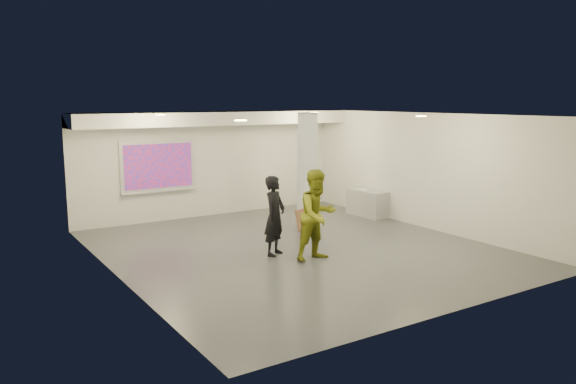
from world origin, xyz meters
TOP-DOWN VIEW (x-y plane):
  - floor at (0.00, 0.00)m, footprint 8.00×9.00m
  - ceiling at (0.00, 0.00)m, footprint 8.00×9.00m
  - wall_back at (0.00, 4.50)m, footprint 8.00×0.01m
  - wall_front at (0.00, -4.50)m, footprint 8.00×0.01m
  - wall_left at (-4.00, 0.00)m, footprint 0.01×9.00m
  - wall_right at (4.00, 0.00)m, footprint 0.01×9.00m
  - soffit_band at (0.00, 3.95)m, footprint 8.00×1.10m
  - downlight_nw at (-2.20, 2.50)m, footprint 0.22×0.22m
  - downlight_ne at (2.20, 2.50)m, footprint 0.22×0.22m
  - downlight_sw at (-2.20, -1.50)m, footprint 0.22×0.22m
  - downlight_se at (2.20, -1.50)m, footprint 0.22×0.22m
  - column at (1.50, 1.80)m, footprint 0.52×0.52m
  - projection_screen at (-1.60, 4.45)m, footprint 2.10×0.13m
  - credenza at (3.72, 1.95)m, footprint 0.57×1.30m
  - papers_stack at (3.69, 2.13)m, footprint 0.31×0.36m
  - cardboard_back at (1.15, 1.48)m, footprint 0.53×0.34m
  - cardboard_front at (1.19, 1.50)m, footprint 0.46×0.23m
  - woman at (-0.68, -0.12)m, footprint 0.75×0.69m
  - man at (-0.12, -0.92)m, footprint 0.99×0.80m

SIDE VIEW (x-z plane):
  - floor at x=0.00m, z-range -0.01..0.01m
  - cardboard_front at x=1.19m, z-range 0.00..0.48m
  - cardboard_back at x=1.15m, z-range 0.00..0.55m
  - credenza at x=3.72m, z-range 0.00..0.75m
  - papers_stack at x=3.69m, z-range 0.75..0.77m
  - woman at x=-0.68m, z-range 0.00..1.73m
  - man at x=-0.12m, z-range 0.00..1.92m
  - wall_back at x=0.00m, z-range 0.00..3.00m
  - wall_front at x=0.00m, z-range 0.00..3.00m
  - wall_left at x=-4.00m, z-range 0.00..3.00m
  - wall_right at x=4.00m, z-range 0.00..3.00m
  - column at x=1.50m, z-range 0.00..3.00m
  - projection_screen at x=-1.60m, z-range 0.82..2.24m
  - soffit_band at x=0.00m, z-range 2.64..3.00m
  - downlight_nw at x=-2.20m, z-range 2.97..2.99m
  - downlight_ne at x=2.20m, z-range 2.97..2.99m
  - downlight_sw at x=-2.20m, z-range 2.97..2.99m
  - downlight_se at x=2.20m, z-range 2.97..2.99m
  - ceiling at x=0.00m, z-range 3.00..3.00m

